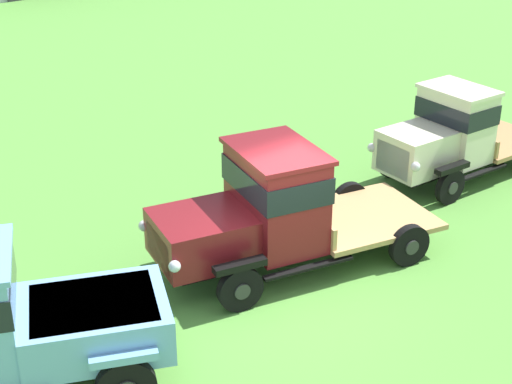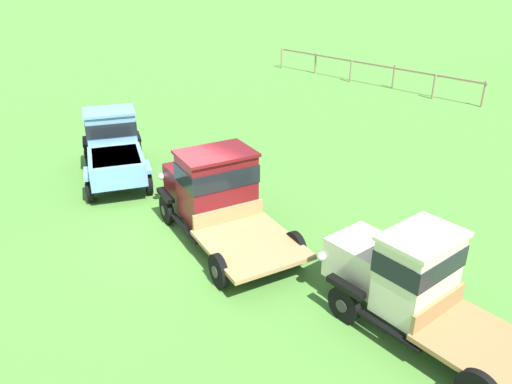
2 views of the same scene
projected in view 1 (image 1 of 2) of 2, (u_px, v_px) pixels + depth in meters
name	position (u px, v px, depth m)	size (l,w,h in m)	color
ground_plane	(294.00, 297.00, 13.40)	(240.00, 240.00, 0.00)	#518E38
vintage_truck_second_in_line	(268.00, 209.00, 13.79)	(5.65, 3.28, 2.31)	black
vintage_truck_midrow_center	(449.00, 135.00, 17.28)	(4.73, 2.19, 2.16)	black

